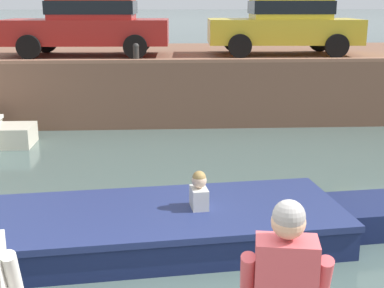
{
  "coord_description": "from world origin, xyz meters",
  "views": [
    {
      "loc": [
        -0.21,
        -3.25,
        2.98
      ],
      "look_at": [
        0.15,
        3.24,
        1.24
      ],
      "focal_mm": 50.0,
      "sensor_mm": 36.0,
      "label": 1
    }
  ],
  "objects_px": {
    "motorboat_passing": "(159,227)",
    "car_centre_yellow": "(285,22)",
    "mooring_bollard_mid": "(136,52)",
    "car_left_inner_red": "(89,23)"
  },
  "relations": [
    {
      "from": "car_left_inner_red",
      "to": "mooring_bollard_mid",
      "type": "relative_size",
      "value": 9.66
    },
    {
      "from": "car_left_inner_red",
      "to": "car_centre_yellow",
      "type": "height_order",
      "value": "same"
    },
    {
      "from": "motorboat_passing",
      "to": "car_left_inner_red",
      "type": "distance_m",
      "value": 8.68
    },
    {
      "from": "motorboat_passing",
      "to": "mooring_bollard_mid",
      "type": "height_order",
      "value": "mooring_bollard_mid"
    },
    {
      "from": "car_centre_yellow",
      "to": "mooring_bollard_mid",
      "type": "relative_size",
      "value": 9.09
    },
    {
      "from": "motorboat_passing",
      "to": "car_centre_yellow",
      "type": "xyz_separation_m",
      "value": [
        3.38,
        8.2,
        2.2
      ]
    },
    {
      "from": "car_left_inner_red",
      "to": "mooring_bollard_mid",
      "type": "xyz_separation_m",
      "value": [
        1.27,
        -1.68,
        -0.61
      ]
    },
    {
      "from": "car_centre_yellow",
      "to": "mooring_bollard_mid",
      "type": "bearing_deg",
      "value": -156.77
    },
    {
      "from": "motorboat_passing",
      "to": "car_centre_yellow",
      "type": "bearing_deg",
      "value": 67.6
    },
    {
      "from": "car_centre_yellow",
      "to": "mooring_bollard_mid",
      "type": "xyz_separation_m",
      "value": [
        -3.91,
        -1.68,
        -0.61
      ]
    }
  ]
}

